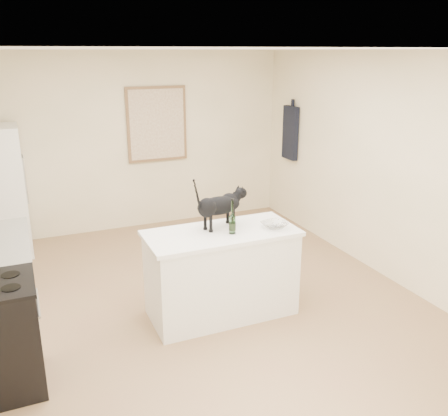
# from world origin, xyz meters

# --- Properties ---
(floor) EXTENTS (5.50, 5.50, 0.00)m
(floor) POSITION_xyz_m (0.00, 0.00, 0.00)
(floor) COLOR #90734D
(floor) RESTS_ON ground
(ceiling) EXTENTS (5.50, 5.50, 0.00)m
(ceiling) POSITION_xyz_m (0.00, 0.00, 2.60)
(ceiling) COLOR white
(ceiling) RESTS_ON ground
(wall_back) EXTENTS (4.50, 0.00, 4.50)m
(wall_back) POSITION_xyz_m (0.00, 2.75, 1.30)
(wall_back) COLOR #FBE8C2
(wall_back) RESTS_ON ground
(wall_front) EXTENTS (4.50, 0.00, 4.50)m
(wall_front) POSITION_xyz_m (0.00, -2.75, 1.30)
(wall_front) COLOR #FBE8C2
(wall_front) RESTS_ON ground
(wall_right) EXTENTS (0.00, 5.50, 5.50)m
(wall_right) POSITION_xyz_m (2.25, 0.00, 1.30)
(wall_right) COLOR #FBE8C2
(wall_right) RESTS_ON ground
(island_base) EXTENTS (1.44, 0.67, 0.86)m
(island_base) POSITION_xyz_m (0.10, -0.20, 0.43)
(island_base) COLOR white
(island_base) RESTS_ON floor
(island_top) EXTENTS (1.50, 0.70, 0.04)m
(island_top) POSITION_xyz_m (0.10, -0.20, 0.88)
(island_top) COLOR white
(island_top) RESTS_ON island_base
(left_cabinets) EXTENTS (0.60, 1.40, 0.86)m
(left_cabinets) POSITION_xyz_m (-1.95, 0.30, 0.43)
(left_cabinets) COLOR white
(left_cabinets) RESTS_ON floor
(artwork_frame) EXTENTS (0.90, 0.03, 1.10)m
(artwork_frame) POSITION_xyz_m (0.30, 2.72, 1.55)
(artwork_frame) COLOR brown
(artwork_frame) RESTS_ON wall_back
(artwork_canvas) EXTENTS (0.82, 0.00, 1.02)m
(artwork_canvas) POSITION_xyz_m (0.30, 2.70, 1.55)
(artwork_canvas) COLOR beige
(artwork_canvas) RESTS_ON wall_back
(hanging_garment) EXTENTS (0.08, 0.34, 0.80)m
(hanging_garment) POSITION_xyz_m (2.19, 2.05, 1.40)
(hanging_garment) COLOR black
(hanging_garment) RESTS_ON wall_right
(black_cat) EXTENTS (0.61, 0.35, 0.41)m
(black_cat) POSITION_xyz_m (0.12, -0.09, 1.11)
(black_cat) COLOR black
(black_cat) RESTS_ON island_top
(wine_bottle) EXTENTS (0.08, 0.08, 0.31)m
(wine_bottle) POSITION_xyz_m (0.18, -0.29, 1.05)
(wine_bottle) COLOR #255923
(wine_bottle) RESTS_ON island_top
(glass_bowl) EXTENTS (0.28, 0.28, 0.06)m
(glass_bowl) POSITION_xyz_m (0.62, -0.32, 0.93)
(glass_bowl) COLOR white
(glass_bowl) RESTS_ON island_top
(fridge_paper) EXTENTS (0.04, 0.13, 0.17)m
(fridge_paper) POSITION_xyz_m (-1.60, 2.38, 1.24)
(fridge_paper) COLOR white
(fridge_paper) RESTS_ON fridge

